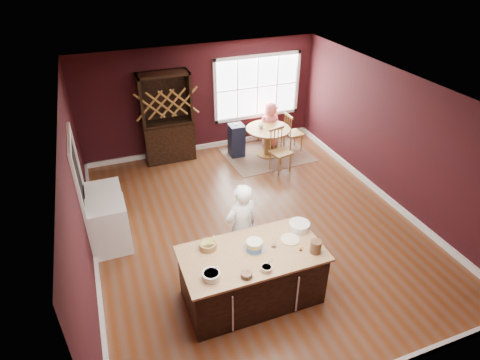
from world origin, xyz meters
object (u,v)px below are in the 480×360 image
Objects in this scene: layer_cake at (254,245)px; high_chair at (236,140)px; chair_north at (267,124)px; chair_south at (281,151)px; seated_woman at (270,125)px; kitchen_island at (252,277)px; toddler at (235,125)px; baker at (241,228)px; washer at (110,227)px; dining_table at (268,136)px; dryer at (107,208)px; chair_east at (293,132)px; hutch at (167,118)px.

layer_cake is 0.38× the size of high_chair.
chair_north is 1.15× the size of high_chair.
layer_cake is at bearing 36.74° from chair_north.
seated_woman is (0.28, 1.26, 0.09)m from chair_south.
high_chair is at bearing 109.81° from chair_south.
chair_south is at bearing 73.11° from seated_woman.
toddler reaches higher than kitchen_island.
seated_woman is at bearing 62.75° from kitchen_island.
baker is at bearing -109.71° from high_chair.
dining_table is at bearing 29.07° from washer.
dryer is (-1.96, 2.54, -0.54)m from layer_cake.
baker is at bearing -32.00° from washer.
high_chair is (-1.05, -0.48, -0.07)m from chair_north.
chair_east reaches higher than dining_table.
toddler reaches higher than dryer.
chair_south is 1.61m from chair_north.
hutch is 3.45m from washer.
dining_table is 1.18× the size of washer.
seated_woman reaches higher than dryer.
dining_table is at bearing 62.96° from kitchen_island.
chair_south is (2.02, 2.69, -0.28)m from baker.
kitchen_island is at bearing -117.04° from dining_table.
layer_cake is at bearing -86.89° from hutch.
dining_table is 1.08× the size of chair_east.
dining_table is at bearing 74.34° from chair_south.
chair_north reaches higher than high_chair.
chair_north is 3.88× the size of toddler.
chair_east is (2.90, 4.28, 0.07)m from kitchen_island.
washer reaches higher than dryer.
washer is (-1.96, 1.90, -0.52)m from layer_cake.
hutch reaches higher than chair_east.
kitchen_island is 2.39× the size of high_chair.
kitchen_island is at bearing -107.96° from high_chair.
kitchen_island is 5.56m from chair_north.
dryer is at bearing -158.28° from dining_table.
baker is at bearing -85.89° from hutch.
baker is 4.02m from high_chair.
high_chair is (1.32, 3.78, -0.38)m from baker.
chair_north is (0.31, 0.76, -0.03)m from dining_table.
chair_north is 0.82× the size of seated_woman.
washer is at bearing 133.99° from kitchen_island.
chair_north is 0.34m from seated_woman.
hutch reaches higher than kitchen_island.
baker reaches higher than kitchen_island.
chair_east is 1.17m from chair_south.
baker is 1.80× the size of dryer.
toddler is (-0.71, 1.17, 0.28)m from chair_south.
layer_cake is 5.10m from chair_east.
chair_south reaches higher than kitchen_island.
washer is (-2.00, 1.25, -0.34)m from baker.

